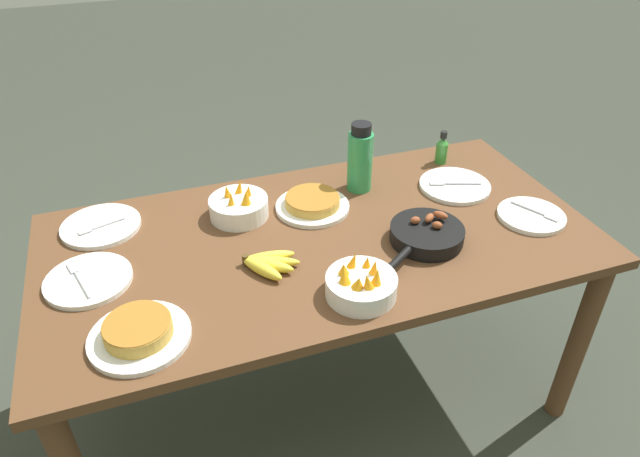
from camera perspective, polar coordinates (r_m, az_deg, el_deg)
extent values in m
plane|color=#383D33|center=(2.36, 0.00, -15.97)|extent=(14.00, 14.00, 0.00)
cube|color=brown|center=(1.84, 0.00, -1.21)|extent=(1.76, 0.88, 0.03)
cylinder|color=brown|center=(2.22, 24.40, -10.38)|extent=(0.07, 0.07, 0.72)
cylinder|color=brown|center=(2.33, -22.95, -7.44)|extent=(0.07, 0.07, 0.72)
cylinder|color=brown|center=(2.66, 14.09, 0.23)|extent=(0.07, 0.07, 0.72)
ellipsoid|color=yellow|center=(1.68, -5.81, -4.02)|extent=(0.11, 0.15, 0.04)
ellipsoid|color=yellow|center=(1.69, -5.22, -3.63)|extent=(0.15, 0.13, 0.04)
ellipsoid|color=yellow|center=(1.71, -4.90, -3.30)|extent=(0.17, 0.10, 0.03)
ellipsoid|color=yellow|center=(1.72, -5.13, -2.85)|extent=(0.16, 0.05, 0.03)
cylinder|color=#4C3819|center=(1.72, -7.47, -3.15)|extent=(0.02, 0.02, 0.04)
cylinder|color=black|center=(1.84, 10.55, -1.11)|extent=(0.23, 0.23, 0.01)
cylinder|color=black|center=(1.82, 10.63, -0.45)|extent=(0.23, 0.23, 0.04)
cylinder|color=black|center=(1.68, 7.74, -3.22)|extent=(0.13, 0.10, 0.02)
ellipsoid|color=brown|center=(1.83, 10.89, 1.05)|extent=(0.05, 0.05, 0.03)
ellipsoid|color=brown|center=(1.81, 11.64, 0.33)|extent=(0.04, 0.04, 0.03)
ellipsoid|color=brown|center=(1.82, 9.51, 0.82)|extent=(0.04, 0.04, 0.03)
ellipsoid|color=brown|center=(1.85, 11.96, 1.32)|extent=(0.05, 0.06, 0.03)
cylinder|color=white|center=(1.55, -17.57, -10.29)|extent=(0.26, 0.26, 0.02)
cylinder|color=gold|center=(1.53, -17.75, -9.56)|extent=(0.17, 0.17, 0.04)
cylinder|color=#9F6624|center=(1.52, -17.89, -8.98)|extent=(0.17, 0.17, 0.00)
cylinder|color=white|center=(1.96, -0.76, 2.19)|extent=(0.25, 0.25, 0.02)
cylinder|color=gold|center=(1.95, -0.76, 2.76)|extent=(0.19, 0.19, 0.03)
cylinder|color=#9F6624|center=(1.94, -0.77, 3.18)|extent=(0.18, 0.18, 0.00)
cylinder|color=white|center=(2.04, 20.36, 1.20)|extent=(0.22, 0.22, 0.02)
cylinder|color=#B2B2B7|center=(2.06, 20.04, 1.91)|extent=(0.06, 0.11, 0.01)
cube|color=#B2B2B7|center=(2.03, 22.16, 1.00)|extent=(0.04, 0.05, 0.00)
cylinder|color=white|center=(1.78, -22.15, -4.79)|extent=(0.25, 0.25, 0.02)
cylinder|color=#B2B2B7|center=(1.75, -22.71, -5.23)|extent=(0.04, 0.13, 0.01)
cube|color=#B2B2B7|center=(1.82, -23.52, -3.62)|extent=(0.04, 0.06, 0.00)
cylinder|color=white|center=(2.00, -21.06, 0.24)|extent=(0.25, 0.25, 0.02)
cylinder|color=#B2B2B7|center=(1.98, -20.39, 0.48)|extent=(0.11, 0.04, 0.01)
cube|color=#B2B2B7|center=(1.97, -22.43, -0.27)|extent=(0.05, 0.03, 0.00)
cylinder|color=white|center=(2.14, 13.32, 4.18)|extent=(0.26, 0.26, 0.02)
cylinder|color=#B2B2B7|center=(2.14, 14.07, 4.37)|extent=(0.13, 0.05, 0.01)
cube|color=#B2B2B7|center=(2.12, 11.60, 4.43)|extent=(0.06, 0.04, 0.00)
cylinder|color=white|center=(1.59, 4.14, -5.77)|extent=(0.20, 0.20, 0.06)
cone|color=orange|center=(1.58, 5.46, -3.91)|extent=(0.03, 0.04, 0.06)
cone|color=orange|center=(1.60, 4.73, -3.42)|extent=(0.04, 0.04, 0.04)
cone|color=orange|center=(1.60, 3.35, -3.24)|extent=(0.04, 0.03, 0.06)
cone|color=orange|center=(1.57, 2.39, -4.15)|extent=(0.05, 0.05, 0.05)
cone|color=orange|center=(1.55, 2.46, -4.72)|extent=(0.04, 0.05, 0.06)
cone|color=orange|center=(1.53, 3.85, -5.52)|extent=(0.06, 0.06, 0.05)
cone|color=orange|center=(1.53, 4.79, -5.36)|extent=(0.04, 0.03, 0.06)
cone|color=orange|center=(1.55, 5.70, -4.90)|extent=(0.05, 0.05, 0.06)
cylinder|color=white|center=(1.93, -8.12, 2.09)|extent=(0.20, 0.20, 0.07)
cone|color=orange|center=(1.91, -7.17, 3.72)|extent=(0.03, 0.04, 0.05)
cone|color=orange|center=(1.93, -8.06, 4.11)|extent=(0.04, 0.04, 0.06)
cone|color=orange|center=(1.92, -9.28, 3.64)|extent=(0.05, 0.05, 0.06)
cone|color=orange|center=(1.87, -8.88, 2.88)|extent=(0.04, 0.04, 0.05)
cone|color=orange|center=(1.87, -7.39, 3.07)|extent=(0.05, 0.05, 0.06)
cylinder|color=#2D9351|center=(2.04, 4.01, 6.66)|extent=(0.09, 0.09, 0.22)
cylinder|color=black|center=(1.98, 4.16, 9.90)|extent=(0.07, 0.07, 0.04)
cylinder|color=#337F2D|center=(2.29, 12.04, 7.40)|extent=(0.05, 0.05, 0.08)
cone|color=#337F2D|center=(2.27, 12.20, 8.58)|extent=(0.05, 0.05, 0.02)
cylinder|color=black|center=(2.26, 12.28, 9.15)|extent=(0.03, 0.03, 0.03)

